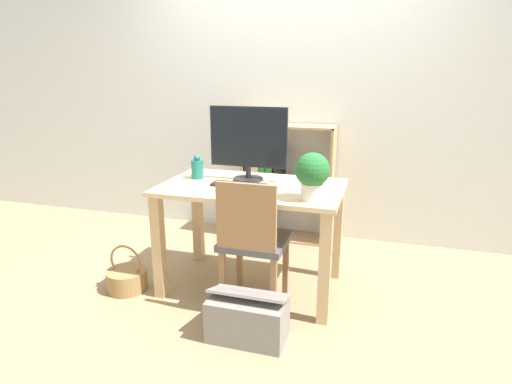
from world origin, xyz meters
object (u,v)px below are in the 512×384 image
object	(u,v)px
vase	(197,168)
bookshelf	(273,182)
keyboard	(239,185)
chair	(252,240)
storage_box	(248,317)
potted_plant	(312,173)
monitor	(248,140)
basket	(127,278)

from	to	relation	value
vase	bookshelf	xyz separation A→B (m)	(0.32, 0.91, -0.31)
keyboard	chair	bearing A→B (deg)	-56.49
vase	chair	bearing A→B (deg)	-35.77
vase	storage_box	world-z (taller)	vase
chair	storage_box	bearing A→B (deg)	-78.04
keyboard	bookshelf	distance (m)	1.05
chair	keyboard	bearing A→B (deg)	123.74
potted_plant	chair	world-z (taller)	potted_plant
vase	potted_plant	distance (m)	0.91
keyboard	chair	distance (m)	0.41
monitor	keyboard	xyz separation A→B (m)	(-0.01, -0.17, -0.27)
storage_box	vase	bearing A→B (deg)	131.35
bookshelf	basket	size ratio (longest dim) A/B	3.10
vase	monitor	bearing A→B (deg)	9.72
bookshelf	basket	xyz separation A→B (m)	(-0.72, -1.28, -0.43)
potted_plant	chair	distance (m)	0.55
keyboard	chair	xyz separation A→B (m)	(0.18, -0.26, -0.27)
keyboard	bookshelf	world-z (taller)	bookshelf
potted_plant	basket	bearing A→B (deg)	-176.19
keyboard	potted_plant	distance (m)	0.56
potted_plant	basket	xyz separation A→B (m)	(-1.26, -0.08, -0.82)
vase	bookshelf	size ratio (longest dim) A/B	0.17
monitor	bookshelf	bearing A→B (deg)	92.85
vase	basket	bearing A→B (deg)	-137.14
monitor	keyboard	world-z (taller)	monitor
vase	storage_box	size ratio (longest dim) A/B	0.39
keyboard	potted_plant	world-z (taller)	potted_plant
keyboard	bookshelf	size ratio (longest dim) A/B	0.35
monitor	storage_box	size ratio (longest dim) A/B	1.23
vase	bookshelf	world-z (taller)	bookshelf
chair	storage_box	size ratio (longest dim) A/B	1.95
chair	basket	xyz separation A→B (m)	(-0.92, 0.01, -0.40)
keyboard	vase	distance (m)	0.37
vase	storage_box	distance (m)	1.12
vase	basket	world-z (taller)	vase
potted_plant	basket	distance (m)	1.51
monitor	potted_plant	size ratio (longest dim) A/B	1.93
monitor	basket	size ratio (longest dim) A/B	1.64
storage_box	potted_plant	bearing A→B (deg)	53.49
potted_plant	bookshelf	bearing A→B (deg)	114.58
keyboard	potted_plant	xyz separation A→B (m)	(0.51, -0.17, 0.15)
basket	storage_box	distance (m)	1.03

